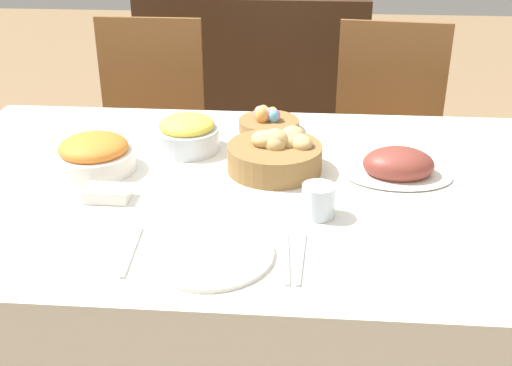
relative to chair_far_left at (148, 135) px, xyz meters
The scene contains 15 objects.
dining_table 1.01m from the chair_far_left, 61.03° to the right, with size 1.74×1.07×0.75m.
chair_far_left is the anchor object (origin of this frame).
chair_far_right 0.94m from the chair_far_left, ahead, with size 0.46×0.46×0.96m.
sideboard 0.97m from the chair_far_left, 68.75° to the left, with size 1.13×0.44×0.93m.
bread_basket 1.00m from the chair_far_left, 55.16° to the right, with size 0.25×0.25×0.12m.
egg_basket 0.76m from the chair_far_left, 44.57° to the right, with size 0.18×0.18×0.08m.
ham_platter 1.21m from the chair_far_left, 42.81° to the right, with size 0.28×0.20×0.09m.
carrot_bowl 0.87m from the chair_far_left, 85.19° to the right, with size 0.21×0.21×0.10m.
pineapple_bowl 0.78m from the chair_far_left, 66.60° to the right, with size 0.18×0.18×0.10m.
dinner_plate 1.31m from the chair_far_left, 70.61° to the right, with size 0.27×0.27×0.01m.
fork 1.27m from the chair_far_left, 77.61° to the right, with size 0.02×0.20×0.00m.
knife 1.37m from the chair_far_left, 64.16° to the right, with size 0.02×0.20×0.00m.
spoon 1.39m from the chair_far_left, 63.03° to the right, with size 0.02×0.20×0.00m.
drinking_cup 1.25m from the chair_far_left, 57.53° to the right, with size 0.08×0.08×0.08m.
butter_dish 1.03m from the chair_far_left, 81.39° to the right, with size 0.11×0.07×0.03m.
Camera 1 is at (0.13, -1.46, 1.47)m, focal length 45.00 mm.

